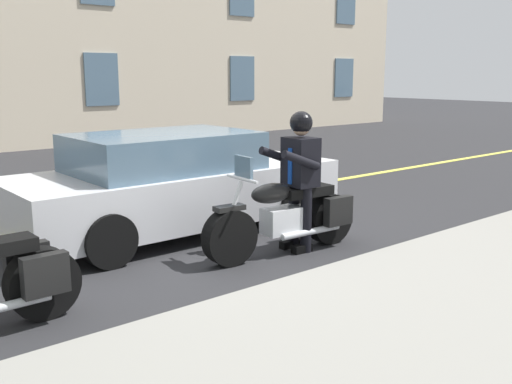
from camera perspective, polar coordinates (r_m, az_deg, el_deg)
ground_plane at (r=7.92m, az=-3.86°, el=-4.59°), size 80.00×80.00×0.00m
lane_center_stripe at (r=9.56m, az=-10.89°, el=-1.93°), size 60.00×0.16×0.01m
motorcycle_main at (r=7.23m, az=3.05°, el=-2.44°), size 2.22×0.68×1.26m
rider_main at (r=7.23m, az=4.25°, el=2.27°), size 0.65×0.58×1.74m
car_dark at (r=8.18m, az=-8.02°, el=0.81°), size 4.60×1.92×1.40m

